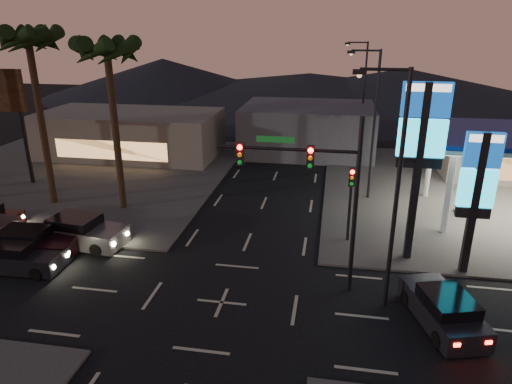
% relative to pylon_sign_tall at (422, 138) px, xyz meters
% --- Properties ---
extents(ground, '(140.00, 140.00, 0.00)m').
position_rel_pylon_sign_tall_xyz_m(ground, '(-8.50, -5.50, -6.39)').
color(ground, black).
rests_on(ground, ground).
extents(corner_lot_ne, '(24.00, 24.00, 0.12)m').
position_rel_pylon_sign_tall_xyz_m(corner_lot_ne, '(7.50, 10.50, -6.33)').
color(corner_lot_ne, '#47443F').
rests_on(corner_lot_ne, ground).
extents(corner_lot_nw, '(24.00, 24.00, 0.12)m').
position_rel_pylon_sign_tall_xyz_m(corner_lot_nw, '(-24.50, 10.50, -6.33)').
color(corner_lot_nw, '#47443F').
rests_on(corner_lot_nw, ground).
extents(convenience_store, '(10.00, 6.00, 4.00)m').
position_rel_pylon_sign_tall_xyz_m(convenience_store, '(9.50, 15.50, -4.39)').
color(convenience_store, '#726B5B').
rests_on(convenience_store, ground).
extents(pylon_sign_tall, '(2.20, 0.35, 9.00)m').
position_rel_pylon_sign_tall_xyz_m(pylon_sign_tall, '(0.00, 0.00, 0.00)').
color(pylon_sign_tall, black).
rests_on(pylon_sign_tall, ground).
extents(pylon_sign_short, '(1.60, 0.35, 7.00)m').
position_rel_pylon_sign_tall_xyz_m(pylon_sign_short, '(2.50, -1.00, -1.74)').
color(pylon_sign_short, black).
rests_on(pylon_sign_short, ground).
extents(traffic_signal_mast, '(6.10, 0.39, 8.00)m').
position_rel_pylon_sign_tall_xyz_m(traffic_signal_mast, '(-4.74, -3.51, -1.17)').
color(traffic_signal_mast, black).
rests_on(traffic_signal_mast, ground).
extents(pedestal_signal, '(0.32, 0.39, 4.30)m').
position_rel_pylon_sign_tall_xyz_m(pedestal_signal, '(-3.00, 1.48, -3.47)').
color(pedestal_signal, black).
rests_on(pedestal_signal, ground).
extents(streetlight_near, '(2.14, 0.25, 10.00)m').
position_rel_pylon_sign_tall_xyz_m(streetlight_near, '(-1.71, -4.50, -0.68)').
color(streetlight_near, black).
rests_on(streetlight_near, ground).
extents(streetlight_mid, '(2.14, 0.25, 10.00)m').
position_rel_pylon_sign_tall_xyz_m(streetlight_mid, '(-1.71, 8.50, -0.68)').
color(streetlight_mid, black).
rests_on(streetlight_mid, ground).
extents(streetlight_far, '(2.14, 0.25, 10.00)m').
position_rel_pylon_sign_tall_xyz_m(streetlight_far, '(-1.71, 22.50, -0.68)').
color(streetlight_far, black).
rests_on(streetlight_far, ground).
extents(palm_a, '(4.41, 4.41, 10.86)m').
position_rel_pylon_sign_tall_xyz_m(palm_a, '(-17.50, 4.00, 3.03)').
color(palm_a, black).
rests_on(palm_a, ground).
extents(palm_b, '(4.41, 4.41, 11.46)m').
position_rel_pylon_sign_tall_xyz_m(palm_b, '(-22.50, 4.00, 3.58)').
color(palm_b, black).
rests_on(palm_b, ground).
extents(building_far_west, '(16.00, 8.00, 4.00)m').
position_rel_pylon_sign_tall_xyz_m(building_far_west, '(-22.50, 16.50, -4.39)').
color(building_far_west, '#726B5B').
rests_on(building_far_west, ground).
extents(building_far_mid, '(12.00, 9.00, 4.40)m').
position_rel_pylon_sign_tall_xyz_m(building_far_mid, '(-6.50, 20.50, -4.19)').
color(building_far_mid, '#4C4C51').
rests_on(building_far_mid, ground).
extents(hill_left, '(40.00, 40.00, 6.00)m').
position_rel_pylon_sign_tall_xyz_m(hill_left, '(-33.50, 54.50, -3.39)').
color(hill_left, black).
rests_on(hill_left, ground).
extents(hill_right, '(50.00, 50.00, 5.00)m').
position_rel_pylon_sign_tall_xyz_m(hill_right, '(6.50, 54.50, -3.89)').
color(hill_right, black).
rests_on(hill_right, ground).
extents(hill_center, '(60.00, 60.00, 4.00)m').
position_rel_pylon_sign_tall_xyz_m(hill_center, '(-8.50, 54.50, -4.39)').
color(hill_center, black).
rests_on(hill_center, ground).
extents(car_lane_a_front, '(4.50, 1.95, 1.45)m').
position_rel_pylon_sign_tall_xyz_m(car_lane_a_front, '(-19.09, -4.32, -5.72)').
color(car_lane_a_front, black).
rests_on(car_lane_a_front, ground).
extents(car_lane_a_mid, '(4.84, 2.29, 1.54)m').
position_rel_pylon_sign_tall_xyz_m(car_lane_a_mid, '(-19.32, -3.09, -5.68)').
color(car_lane_a_mid, black).
rests_on(car_lane_a_mid, ground).
extents(car_lane_b_front, '(5.14, 2.58, 1.62)m').
position_rel_pylon_sign_tall_xyz_m(car_lane_b_front, '(-17.48, -1.32, -5.64)').
color(car_lane_b_front, '#5D5E60').
rests_on(car_lane_b_front, ground).
extents(suv_station, '(3.00, 4.73, 1.47)m').
position_rel_pylon_sign_tall_xyz_m(suv_station, '(0.65, -5.45, -5.71)').
color(suv_station, black).
rests_on(suv_station, ground).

